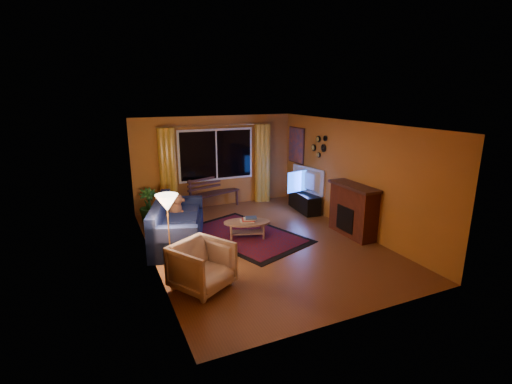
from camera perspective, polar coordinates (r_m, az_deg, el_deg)
name	(u,v)px	position (r m, az deg, el deg)	size (l,w,h in m)	color
floor	(262,243)	(7.98, 0.89, -7.88)	(4.50, 6.00, 0.02)	brown
ceiling	(262,124)	(7.37, 0.97, 10.46)	(4.50, 6.00, 0.02)	white
wall_back	(216,162)	(10.32, -6.20, 4.66)	(4.50, 0.02, 2.50)	#BE722C
wall_left	(149,199)	(6.96, -16.18, -0.99)	(0.02, 6.00, 2.50)	#BE722C
wall_right	(351,176)	(8.75, 14.46, 2.38)	(0.02, 6.00, 2.50)	#BE722C
window	(216,155)	(10.23, -6.11, 5.70)	(2.00, 0.02, 1.30)	black
curtain_rod	(216,125)	(10.08, -6.16, 10.15)	(0.03, 0.03, 3.20)	#BF8C3F
curtain_left	(168,171)	(9.89, -13.39, 3.11)	(0.36, 0.36, 2.24)	gold
curtain_right	(262,163)	(10.71, 0.94, 4.42)	(0.36, 0.36, 2.24)	gold
bench	(214,201)	(10.27, -6.41, -1.32)	(1.46, 0.43, 0.44)	#381E19
potted_plant	(149,205)	(9.53, -16.18, -1.93)	(0.46, 0.46, 0.82)	#235B1E
sofa	(178,222)	(8.04, -11.90, -4.54)	(0.95, 2.21, 0.89)	#131C44
dog	(175,204)	(8.44, -12.41, -1.77)	(0.36, 0.49, 0.53)	brown
armchair	(202,264)	(6.15, -8.32, -10.89)	(0.83, 0.78, 0.86)	beige
floor_lamp	(169,232)	(6.85, -13.25, -6.03)	(0.23, 0.23, 1.37)	#BF8C3F
rug	(246,235)	(8.37, -1.57, -6.62)	(1.72, 2.72, 0.02)	#710603
coffee_table	(247,229)	(8.20, -1.39, -5.77)	(1.02, 1.02, 0.37)	#9A725D
tv_console	(304,202)	(10.10, 7.42, -1.48)	(0.39, 1.18, 0.49)	black
television	(305,180)	(9.95, 7.54, 1.78)	(1.19, 0.16, 0.69)	black
fireplace	(353,211)	(8.51, 14.71, -2.90)	(0.40, 1.20, 1.10)	maroon
mirror_cluster	(319,145)	(9.66, 9.65, 7.12)	(0.06, 0.60, 0.56)	black
painting	(296,145)	(10.65, 6.22, 7.16)	(0.04, 0.76, 0.96)	#CF5321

